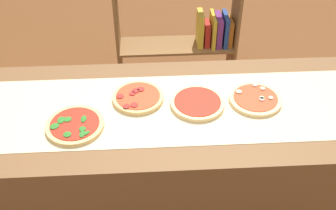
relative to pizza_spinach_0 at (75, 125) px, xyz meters
The scene contains 7 objects.
counter 0.64m from the pizza_spinach_0, 14.17° to the left, with size 2.04×0.74×0.94m, color brown.
parchment_paper 0.42m from the pizza_spinach_0, 14.17° to the left, with size 1.76×0.49×0.00m, color beige.
pizza_spinach_0 is the anchor object (origin of this frame).
pizza_pepperoni_1 0.32m from the pizza_spinach_0, 32.48° to the left, with size 0.24×0.24×0.03m.
pizza_plain_2 0.55m from the pizza_spinach_0, 12.22° to the left, with size 0.25×0.25×0.02m.
pizza_mushroom_3 0.82m from the pizza_spinach_0, ahead, with size 0.24×0.24×0.03m.
bookshelf 1.52m from the pizza_spinach_0, 64.02° to the left, with size 0.88×0.26×1.51m.
Camera 1 is at (-0.08, -1.42, 2.16)m, focal length 44.02 mm.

